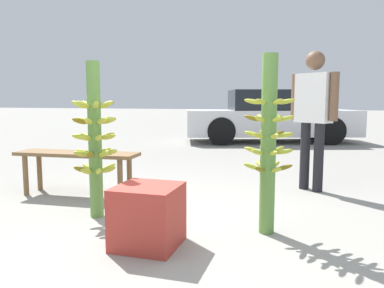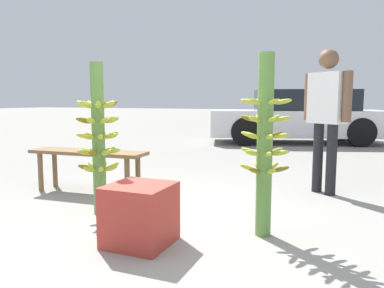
{
  "view_description": "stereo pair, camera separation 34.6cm",
  "coord_description": "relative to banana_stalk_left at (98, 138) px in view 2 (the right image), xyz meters",
  "views": [
    {
      "loc": [
        1.08,
        -2.83,
        1.12
      ],
      "look_at": [
        0.09,
        0.47,
        0.71
      ],
      "focal_mm": 35.0,
      "sensor_mm": 36.0,
      "label": 1
    },
    {
      "loc": [
        1.41,
        -2.71,
        1.12
      ],
      "look_at": [
        0.09,
        0.47,
        0.71
      ],
      "focal_mm": 35.0,
      "sensor_mm": 36.0,
      "label": 2
    }
  ],
  "objects": [
    {
      "name": "ground_plane",
      "position": [
        0.8,
        -0.27,
        -0.75
      ],
      "size": [
        80.0,
        80.0,
        0.0
      ],
      "primitive_type": "plane",
      "color": "gray"
    },
    {
      "name": "banana_stalk_left",
      "position": [
        0.0,
        0.0,
        0.0
      ],
      "size": [
        0.42,
        0.42,
        1.47
      ],
      "color": "#5B8C3D",
      "rests_on": "ground_plane"
    },
    {
      "name": "banana_stalk_center",
      "position": [
        1.61,
        0.02,
        0.01
      ],
      "size": [
        0.42,
        0.39,
        1.49
      ],
      "color": "#5B8C3D",
      "rests_on": "ground_plane"
    },
    {
      "name": "vendor_person",
      "position": [
        1.99,
        1.7,
        0.27
      ],
      "size": [
        0.58,
        0.44,
        1.7
      ],
      "rotation": [
        0.0,
        0.0,
        2.55
      ],
      "color": "black",
      "rests_on": "ground_plane"
    },
    {
      "name": "market_bench",
      "position": [
        -0.65,
        0.66,
        -0.32
      ],
      "size": [
        1.48,
        0.45,
        0.51
      ],
      "rotation": [
        0.0,
        0.0,
        0.06
      ],
      "color": "brown",
      "rests_on": "ground_plane"
    },
    {
      "name": "parked_car",
      "position": [
        1.06,
        7.06,
        -0.08
      ],
      "size": [
        4.71,
        2.94,
        1.37
      ],
      "rotation": [
        0.0,
        0.0,
        1.88
      ],
      "color": "silver",
      "rests_on": "ground_plane"
    },
    {
      "name": "produce_crate",
      "position": [
        0.76,
        -0.53,
        -0.51
      ],
      "size": [
        0.47,
        0.47,
        0.47
      ],
      "color": "#B2382D",
      "rests_on": "ground_plane"
    }
  ]
}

